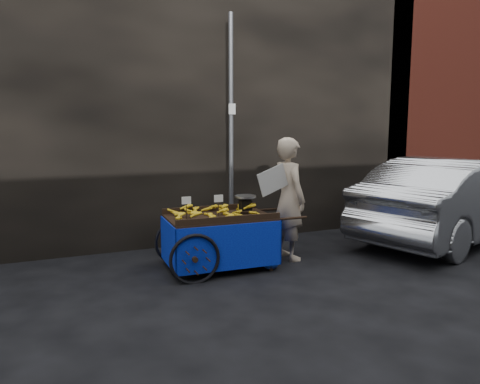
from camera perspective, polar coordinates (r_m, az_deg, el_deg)
name	(u,v)px	position (r m, az deg, el deg)	size (l,w,h in m)	color
ground	(245,267)	(7.19, 0.64, -9.09)	(80.00, 80.00, 0.00)	black
building_wall	(211,106)	(9.43, -3.60, 10.45)	(13.50, 2.00, 5.00)	black
street_pole	(231,132)	(8.17, -1.10, 7.32)	(0.12, 0.10, 4.00)	slate
banana_cart	(216,222)	(6.93, -2.90, -3.65)	(2.16, 1.11, 1.16)	black
vendor	(289,199)	(7.45, 5.96, -0.82)	(0.92, 0.75, 1.94)	tan
plastic_bag	(271,261)	(7.05, 3.79, -8.42)	(0.28, 0.22, 0.25)	blue
parked_car	(454,199)	(9.49, 24.63, -0.81)	(1.62, 4.66, 1.54)	#AFB1B6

